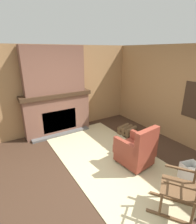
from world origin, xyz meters
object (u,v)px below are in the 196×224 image
(firewood_stack, at_px, (127,130))
(oil_lamp_vase, at_px, (32,91))
(armchair, at_px, (136,151))
(rocking_chair, at_px, (182,190))
(laundry_basket, at_px, (195,176))
(storage_case, at_px, (66,89))

(firewood_stack, bearing_deg, oil_lamp_vase, -118.77)
(armchair, bearing_deg, rocking_chair, 162.19)
(armchair, height_order, laundry_basket, armchair)
(oil_lamp_vase, bearing_deg, rocking_chair, 17.82)
(armchair, height_order, storage_case, storage_case)
(storage_case, bearing_deg, firewood_stack, 46.84)
(armchair, relative_size, rocking_chair, 0.75)
(rocking_chair, relative_size, firewood_stack, 2.44)
(rocking_chair, bearing_deg, firewood_stack, -58.31)
(armchair, xyz_separation_m, storage_case, (-2.45, -0.50, 0.93))
(oil_lamp_vase, height_order, storage_case, oil_lamp_vase)
(armchair, distance_m, storage_case, 2.67)
(armchair, relative_size, laundry_basket, 1.71)
(firewood_stack, distance_m, laundry_basket, 2.22)
(laundry_basket, height_order, oil_lamp_vase, oil_lamp_vase)
(armchair, xyz_separation_m, firewood_stack, (-1.21, 0.83, -0.22))
(rocking_chair, bearing_deg, armchair, -46.19)
(rocking_chair, distance_m, oil_lamp_vase, 3.95)
(rocking_chair, height_order, laundry_basket, rocking_chair)
(laundry_basket, relative_size, storage_case, 2.01)
(laundry_basket, distance_m, storage_case, 3.76)
(armchair, bearing_deg, firewood_stack, -40.08)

